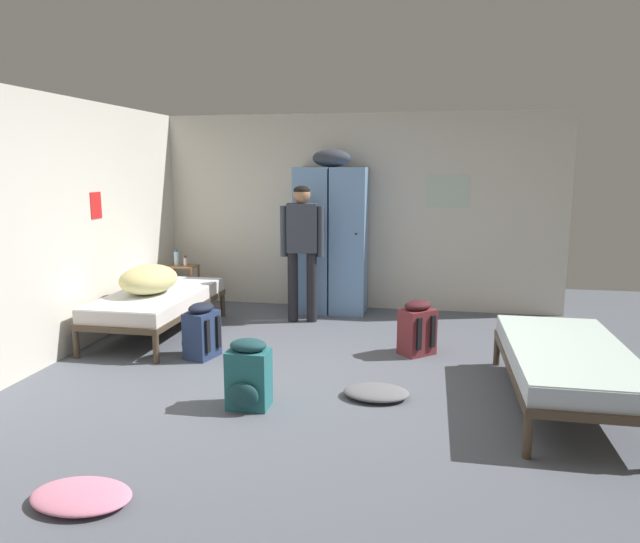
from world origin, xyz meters
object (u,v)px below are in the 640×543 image
Objects in this scene: bed_right at (568,360)px; person_traveler at (302,241)px; clothes_pile_pink at (81,496)px; locker_bank at (331,237)px; bed_left_rear at (158,301)px; lotion_bottle at (185,262)px; shelf_unit at (183,282)px; clothes_pile_grey at (376,392)px; backpack_maroon at (416,329)px; water_bottle at (177,258)px; backpack_navy at (201,332)px; backpack_teal at (248,375)px; bedding_heap at (149,279)px.

bed_right is 3.40m from person_traveler.
locker_bank is at bearing 82.17° from clothes_pile_pink.
bed_left_rear and bed_right have the same top height.
lotion_bottle is at bearing 105.99° from clothes_pile_pink.
clothes_pile_grey is (2.81, -2.62, -0.30)m from shelf_unit.
locker_bank is 3.07m from clothes_pile_grey.
backpack_maroon reaches higher than clothes_pile_pink.
shelf_unit is 3.40m from backpack_maroon.
water_bottle is at bearing 165.96° from shelf_unit.
water_bottle is at bearing -175.43° from locker_bank.
backpack_navy is at bearing -114.33° from locker_bank.
clothes_pile_grey is (0.96, 0.38, -0.22)m from backpack_teal.
locker_bank is at bearing 65.57° from person_traveler.
bed_right is 3.45× the size of backpack_maroon.
clothes_pile_grey is (2.61, -1.29, -0.60)m from bedding_heap.
backpack_navy is 2.14m from backpack_maroon.
locker_bank reaches higher than water_bottle.
backpack_teal is at bearing -168.97° from bed_right.
shelf_unit is 3.86m from clothes_pile_grey.
clothes_pile_grey is (-0.29, -1.21, -0.22)m from backpack_maroon.
backpack_navy is 1.37m from backpack_teal.
locker_bank is at bearing 5.33° from shelf_unit.
water_bottle is 3.51m from backpack_maroon.
shelf_unit is 0.30× the size of bed_left_rear.
bed_right reaches higher than clothes_pile_grey.
backpack_navy is (1.02, -1.90, -0.09)m from shelf_unit.
lotion_bottle is 0.26× the size of clothes_pile_grey.
bed_left_rear is at bearing 62.31° from bedding_heap.
bedding_heap reaches higher than clothes_pile_pink.
backpack_navy is at bearing -114.29° from person_traveler.
shelf_unit is 1.06× the size of clothes_pile_grey.
bed_right is 3.45× the size of backpack_teal.
bed_left_rear is 2.50× the size of bedding_heap.
backpack_teal is at bearing -58.25° from shelf_unit.
backpack_teal is (-0.11, -3.18, -0.71)m from locker_bank.
person_traveler is 2.66m from clothes_pile_grey.
person_traveler is at bearing -12.72° from water_bottle.
lotion_bottle reaches higher than clothes_pile_grey.
clothes_pile_pink is at bearing -146.96° from bed_right.
shelf_unit reaches higher than bed_left_rear.
bedding_heap is 1.38× the size of backpack_teal.
locker_bank is 1.26× the size of person_traveler.
backpack_navy is at bearing 96.92° from clothes_pile_pink.
clothes_pile_pink is at bearing -72.44° from water_bottle.
backpack_maroon reaches higher than clothes_pile_grey.
lotion_bottle is at bearing 117.10° from backpack_navy.
bed_right is at bearing -30.50° from shelf_unit.
person_traveler is 1.86m from water_bottle.
clothes_pile_pink is at bearing -97.83° from locker_bank.
person_traveler is 1.71m from lotion_bottle.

